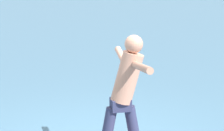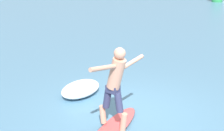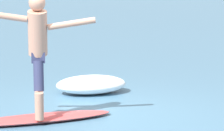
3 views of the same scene
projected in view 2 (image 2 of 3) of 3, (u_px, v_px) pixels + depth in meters
The scene contains 4 objects.
ground_plane at pixel (131, 113), 7.63m from camera, with size 200.00×200.00×0.00m, color #446F8B.
surfboard at pixel (112, 129), 6.81m from camera, with size 0.70×2.47×0.23m.
surfer at pixel (116, 81), 6.45m from camera, with size 0.83×1.64×1.82m.
wave_foam_at_tail at pixel (81, 89), 8.69m from camera, with size 1.06×1.46×0.34m.
Camera 2 is at (2.06, -6.58, 3.50)m, focal length 50.00 mm.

